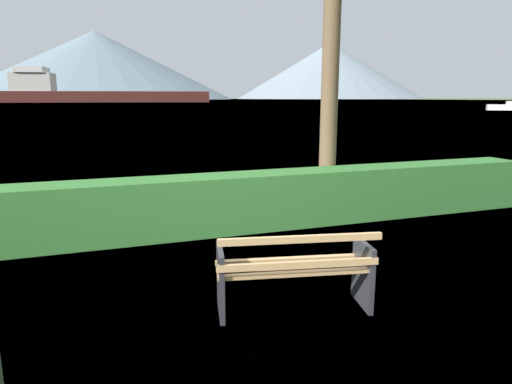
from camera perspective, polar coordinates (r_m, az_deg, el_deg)
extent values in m
plane|color=#4C6B33|center=(4.74, 4.66, -14.47)|extent=(1400.00, 1400.00, 0.00)
plane|color=#6B8EA3|center=(311.09, -19.23, 10.93)|extent=(620.00, 620.00, 0.00)
cube|color=tan|center=(4.39, 5.30, -10.31)|extent=(1.52, 0.37, 0.04)
cube|color=tan|center=(4.56, 4.75, -9.41)|extent=(1.52, 0.37, 0.04)
cube|color=tan|center=(4.74, 4.24, -8.57)|extent=(1.52, 0.37, 0.04)
cube|color=tan|center=(4.28, 5.56, -9.18)|extent=(1.52, 0.35, 0.06)
cube|color=tan|center=(4.15, 5.78, -5.99)|extent=(1.52, 0.35, 0.06)
cube|color=#2D2D33|center=(4.49, -4.53, -11.30)|extent=(0.15, 0.51, 0.68)
cube|color=#2D2D33|center=(4.79, 13.47, -10.09)|extent=(0.15, 0.51, 0.68)
cube|color=#387A33|center=(7.14, -4.53, -1.48)|extent=(11.65, 0.68, 0.91)
cylinder|color=brown|center=(8.19, 9.45, 14.94)|extent=(0.30, 0.30, 5.11)
cube|color=#471E19|center=(204.69, -18.66, 11.41)|extent=(88.26, 24.58, 4.56)
cube|color=beige|center=(210.11, -26.52, 12.41)|extent=(17.14, 13.29, 7.30)
cube|color=silver|center=(210.30, -26.65, 13.71)|extent=(12.65, 13.86, 2.28)
cone|color=slate|center=(537.40, -19.66, 14.95)|extent=(295.67, 295.67, 72.53)
cone|color=gray|center=(642.73, 9.28, 14.93)|extent=(252.56, 252.56, 74.01)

